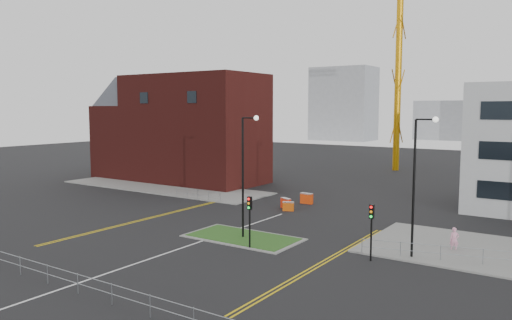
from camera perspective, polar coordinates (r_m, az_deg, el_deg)
The scene contains 23 objects.
ground at distance 33.27m, azimuth -12.57°, elevation -11.15°, with size 200.00×200.00×0.00m, color black.
pavement_left at distance 62.26m, azimuth -10.58°, elevation -3.07°, with size 28.00×8.00×0.12m, color slate.
island_kerb at distance 37.81m, azimuth -1.50°, elevation -8.86°, with size 8.60×4.60×0.08m, color slate.
grass_island at distance 37.80m, azimuth -1.50°, elevation -8.83°, with size 8.00×4.00×0.12m, color #2A501A.
brick_building at distance 67.96m, azimuth -8.93°, elevation 3.47°, with size 24.20×10.07×14.24m.
tower_crane at distance 80.37m, azimuth 20.33°, elevation 16.46°, with size 53.00×3.04×35.92m.
streetlamp_island at distance 36.68m, azimuth -1.24°, elevation -0.77°, with size 1.46×0.36×9.18m.
streetlamp_right_near at distance 33.29m, azimuth 17.98°, elevation -1.74°, with size 1.46×0.36×9.18m.
traffic_light_island at distance 34.50m, azimuth -0.75°, elevation -5.98°, with size 0.28×0.33×3.65m.
traffic_light_right at distance 32.58m, azimuth 13.05°, elevation -6.85°, with size 0.28×0.33×3.65m.
railing_front at distance 29.45m, azimuth -21.29°, elevation -12.09°, with size 24.05×0.05×1.10m.
railing_left at distance 53.22m, azimuth -6.68°, elevation -3.78°, with size 6.05×0.05×1.10m.
centre_line at distance 34.61m, azimuth -10.13°, elevation -10.41°, with size 0.15×30.00×0.01m, color silver.
yellow_left_a at distance 46.27m, azimuth -11.27°, elevation -6.27°, with size 0.12×24.00×0.01m, color gold.
yellow_left_b at distance 46.06m, azimuth -11.00°, elevation -6.32°, with size 0.12×24.00×0.01m, color gold.
yellow_right_a at distance 32.45m, azimuth 7.46°, elevation -11.49°, with size 0.12×20.00×0.01m, color gold.
yellow_right_b at distance 32.33m, azimuth 7.94°, elevation -11.56°, with size 0.12×20.00×0.01m, color gold.
skyline_a at distance 155.23m, azimuth 9.97°, elevation 6.33°, with size 18.00×12.00×22.00m, color gray.
skyline_d at distance 164.79m, azimuth 23.08°, elevation 4.18°, with size 30.00×12.00×12.00m, color gray.
pedestrian at distance 36.75m, azimuth 21.73°, elevation -8.45°, with size 0.60×0.40×1.66m, color #F29CBC.
barrier_left at distance 48.61m, azimuth 3.42°, elevation -4.91°, with size 1.28×0.88×1.03m.
barrier_mid at distance 51.21m, azimuth 5.80°, elevation -4.33°, with size 1.31×0.46×1.09m.
barrier_right at distance 47.51m, azimuth 3.71°, elevation -5.26°, with size 1.10×0.72×0.88m.
Camera 1 is at (23.22, -21.77, 9.69)m, focal length 35.00 mm.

